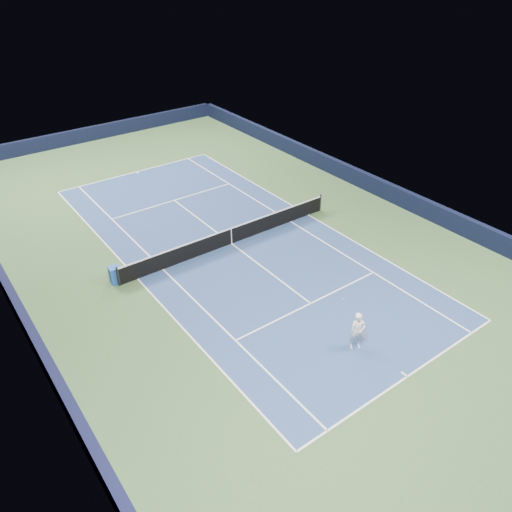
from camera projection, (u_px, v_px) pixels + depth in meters
ground at (232, 244)px, 26.84m from camera, size 40.00×40.00×0.00m
wall_far at (93, 133)px, 39.91m from camera, size 22.00×0.35×1.10m
wall_right at (371, 184)px, 31.91m from camera, size 0.35×40.00×1.10m
wall_left at (20, 312)px, 21.16m from camera, size 0.35×40.00×1.10m
court_surface at (232, 244)px, 26.83m from camera, size 10.97×23.77×0.01m
baseline_far at (137, 172)px, 34.85m from camera, size 10.97×0.08×0.00m
baseline_near at (407, 377)px, 18.81m from camera, size 10.97×0.08×0.00m
sideline_doubles_right at (308, 215)px, 29.55m from camera, size 0.08×23.77×0.00m
sideline_doubles_left at (138, 279)px, 24.11m from camera, size 0.08×23.77×0.00m
sideline_singles_right at (290, 221)px, 28.87m from camera, size 0.08×23.77×0.00m
sideline_singles_left at (163, 269)px, 24.79m from camera, size 0.08×23.77×0.00m
service_line_far at (174, 200)px, 31.15m from camera, size 8.23×0.08×0.00m
service_line_near at (311, 303)px, 22.51m from camera, size 8.23×0.08×0.00m
center_service_line at (232, 244)px, 26.83m from camera, size 0.08×12.80×0.00m
center_mark_far at (137, 172)px, 34.75m from camera, size 0.08×0.30×0.00m
center_mark_near at (404, 374)px, 18.91m from camera, size 0.08×0.30×0.00m
tennis_net at (231, 236)px, 26.56m from camera, size 12.90×0.10×1.07m
sponsor_cube at (116, 275)px, 23.66m from camera, size 0.61×0.53×0.87m
tennis_player at (357, 331)px, 19.69m from camera, size 0.84×1.35×1.82m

